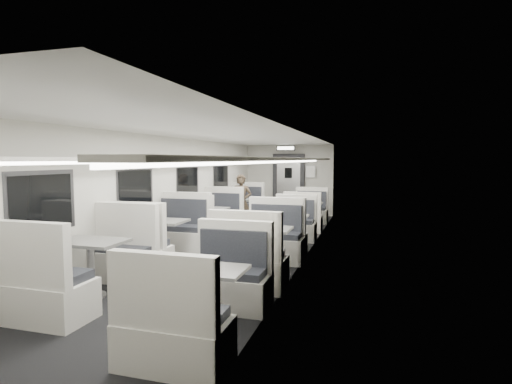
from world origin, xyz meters
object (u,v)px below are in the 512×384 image
Objects in this scene: booth_right_c at (263,250)px; booth_left_c at (160,241)px; booth_left_a at (236,212)px; booth_right_b at (289,230)px; booth_left_d at (91,268)px; vestibule_door at (289,185)px; booth_left_b at (208,223)px; passenger at (241,202)px; booth_right_d at (207,299)px; booth_right_a at (307,214)px; exit_sign at (286,148)px.

booth_left_c is at bearing 177.04° from booth_right_c.
booth_left_a is at bearing 90.00° from booth_left_c.
booth_right_c is (0.00, -2.13, 0.04)m from booth_right_b.
booth_left_c is 2.00m from booth_right_c.
vestibule_door reaches higher than booth_left_d.
booth_left_b is 1.44× the size of passenger.
passenger reaches higher than booth_left_b.
booth_left_a is 4.30m from booth_left_c.
passenger is 0.72× the size of vestibule_door.
booth_right_d is 0.99× the size of vestibule_door.
booth_left_b is at bearing -90.00° from booth_left_a.
booth_left_a is 1.13× the size of booth_right_a.
booth_left_a is 1.48× the size of passenger.
booth_left_b is 1.04× the size of vestibule_door.
exit_sign is (1.00, 6.46, 1.87)m from booth_left_c.
vestibule_door reaches higher than booth_right_a.
booth_left_d is at bearing -138.17° from booth_right_c.
booth_left_d is 1.09× the size of vestibule_door.
exit_sign reaches higher than booth_left_a.
booth_right_b is 4.93m from exit_sign.
booth_right_c reaches higher than booth_left_b.
booth_right_a is at bearing 90.00° from booth_right_d.
booth_right_b is at bearing -7.08° from booth_left_b.
vestibule_door is (-1.00, 4.92, 0.68)m from booth_right_b.
passenger is at bearing -146.64° from booth_right_a.
booth_left_b is at bearing 172.92° from booth_right_b.
passenger is at bearing -100.61° from vestibule_door.
booth_left_c is (0.00, -2.28, 0.02)m from booth_left_b.
vestibule_door is 3.39× the size of exit_sign.
booth_right_a is 7.20m from booth_right_d.
passenger is at bearing 74.39° from booth_left_b.
booth_left_a is 2.90m from vestibule_door.
booth_left_b is at bearing -102.08° from vestibule_door.
passenger is at bearing 84.04° from booth_left_c.
booth_left_d is (0.00, -4.17, 0.02)m from booth_left_b.
booth_right_a is 3.22× the size of exit_sign.
booth_left_a is 3.03m from booth_right_b.
booth_right_a is at bearing 90.00° from booth_right_c.
booth_left_d reaches higher than booth_right_c.
passenger reaches higher than booth_left_d.
passenger is (0.38, -0.67, 0.36)m from booth_left_a.
booth_left_c reaches higher than booth_left_a.
booth_left_b is at bearing 90.00° from booth_left_c.
exit_sign is at bearing 65.10° from booth_left_a.
booth_right_a is (2.00, 6.59, -0.05)m from booth_left_d.
booth_right_b is (2.00, -2.28, -0.04)m from booth_left_a.
booth_right_c is at bearing 41.83° from booth_left_d.
booth_left_a reaches higher than booth_left_b.
booth_left_a is 0.98× the size of booth_left_c.
vestibule_door reaches higher than booth_left_c.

